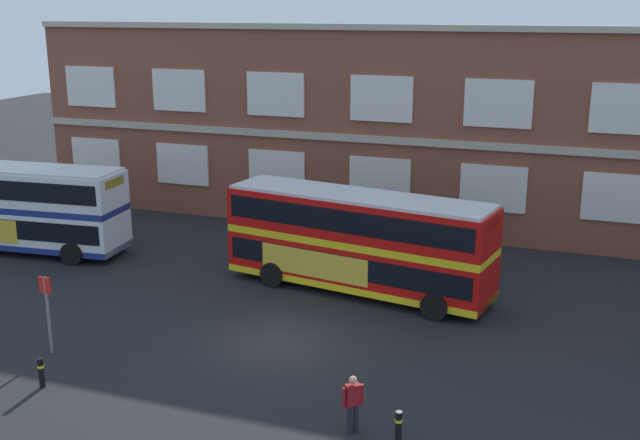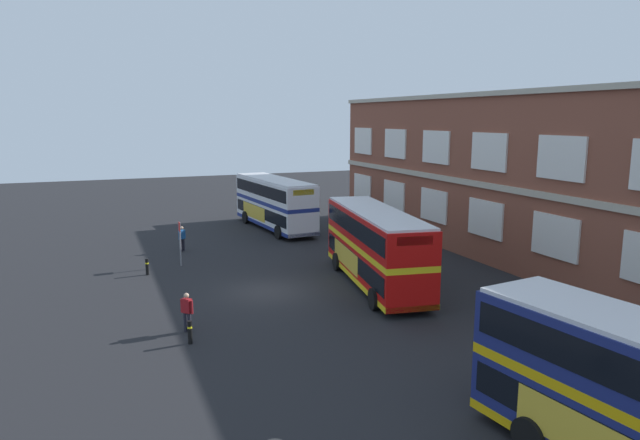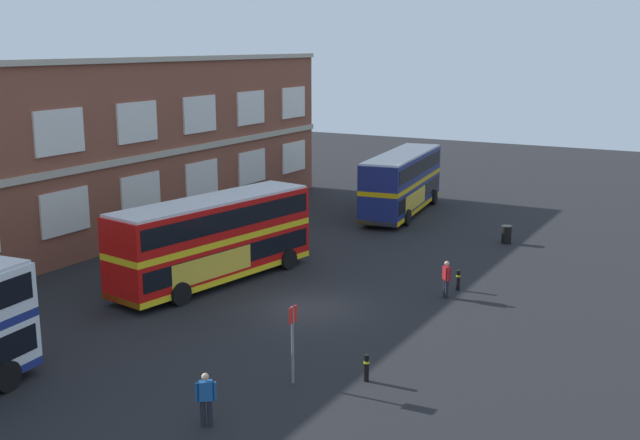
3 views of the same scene
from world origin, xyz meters
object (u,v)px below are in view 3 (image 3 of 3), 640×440
at_px(double_decker_far, 402,182).
at_px(waiting_passenger, 206,397).
at_px(safety_bollard_west, 366,367).
at_px(double_decker_middle, 214,238).
at_px(bus_stand_flag, 293,337).
at_px(station_litter_bin, 507,234).
at_px(second_passenger, 446,278).
at_px(safety_bollard_east, 458,280).

relative_size(double_decker_far, waiting_passenger, 6.61).
bearing_deg(safety_bollard_west, double_decker_middle, 59.42).
relative_size(bus_stand_flag, safety_bollard_west, 2.84).
relative_size(waiting_passenger, station_litter_bin, 1.65).
relative_size(second_passenger, bus_stand_flag, 0.63).
bearing_deg(double_decker_far, bus_stand_flag, -164.36).
relative_size(station_litter_bin, safety_bollard_east, 1.08).
bearing_deg(waiting_passenger, double_decker_middle, 35.51).
relative_size(double_decker_middle, bus_stand_flag, 4.18).
distance_m(double_decker_middle, double_decker_far, 18.62).
relative_size(double_decker_far, bus_stand_flag, 4.16).
bearing_deg(waiting_passenger, safety_bollard_east, -7.49).
bearing_deg(safety_bollard_east, station_litter_bin, 2.88).
height_order(waiting_passenger, bus_stand_flag, bus_stand_flag).
bearing_deg(station_litter_bin, second_passenger, -178.03).
bearing_deg(double_decker_middle, waiting_passenger, -144.49).
bearing_deg(waiting_passenger, bus_stand_flag, -9.86).
xyz_separation_m(waiting_passenger, bus_stand_flag, (3.87, -0.67, 0.70)).
height_order(second_passenger, safety_bollard_east, second_passenger).
xyz_separation_m(double_decker_far, second_passenger, (-15.41, -8.76, -1.22)).
distance_m(second_passenger, bus_stand_flag, 11.16).
relative_size(double_decker_middle, station_litter_bin, 10.95).
distance_m(double_decker_middle, station_litter_bin, 17.39).
relative_size(double_decker_middle, double_decker_far, 1.00).
xyz_separation_m(second_passenger, station_litter_bin, (10.96, 0.38, -0.41)).
height_order(station_litter_bin, safety_bollard_east, station_litter_bin).
bearing_deg(bus_stand_flag, safety_bollard_west, -57.71).
bearing_deg(safety_bollard_east, safety_bollard_west, -176.75).
relative_size(double_decker_middle, safety_bollard_east, 11.87).
bearing_deg(station_litter_bin, double_decker_middle, 144.43).
xyz_separation_m(bus_stand_flag, station_litter_bin, (22.01, -0.98, -1.12)).
height_order(double_decker_far, bus_stand_flag, double_decker_far).
bearing_deg(safety_bollard_west, safety_bollard_east, 3.25).
relative_size(double_decker_middle, safety_bollard_west, 11.87).
xyz_separation_m(second_passenger, safety_bollard_west, (-9.73, -0.74, -0.44)).
xyz_separation_m(safety_bollard_west, safety_bollard_east, (11.05, 0.63, 0.00)).
height_order(waiting_passenger, safety_bollard_west, waiting_passenger).
relative_size(double_decker_far, station_litter_bin, 10.91).
bearing_deg(second_passenger, station_litter_bin, 1.97).
xyz_separation_m(double_decker_far, safety_bollard_west, (-25.15, -9.50, -1.66)).
bearing_deg(double_decker_middle, second_passenger, -73.35).
bearing_deg(station_litter_bin, waiting_passenger, 176.35).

